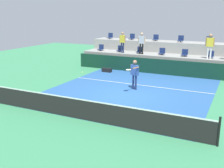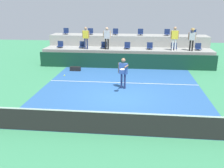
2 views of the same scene
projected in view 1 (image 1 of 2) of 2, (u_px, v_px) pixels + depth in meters
name	position (u px, v px, depth m)	size (l,w,h in m)	color
ground_plane	(124.00, 95.00, 14.89)	(40.00, 40.00, 0.00)	#388456
court_inner_paint	(131.00, 91.00, 15.76)	(9.00, 10.00, 0.01)	#285693
court_service_line	(139.00, 85.00, 16.98)	(9.00, 0.06, 0.00)	white
tennis_net	(86.00, 109.00, 11.29)	(10.48, 0.08, 1.07)	black
sponsor_backboard	(156.00, 66.00, 19.97)	(13.00, 0.16, 1.10)	#0F3323
seating_tier_lower	(161.00, 63.00, 21.08)	(13.00, 1.80, 1.25)	gray
seating_tier_upper	(168.00, 54.00, 22.54)	(13.00, 1.80, 2.10)	gray
stadium_chair_lower_far_left	(101.00, 48.00, 23.04)	(0.44, 0.40, 0.52)	#2D2D33
stadium_chair_lower_left	(120.00, 49.00, 22.29)	(0.44, 0.40, 0.52)	#2D2D33
stadium_chair_lower_mid_left	(140.00, 51.00, 21.56)	(0.44, 0.40, 0.52)	#2D2D33
stadium_chair_lower_center	(162.00, 52.00, 20.80)	(0.44, 0.40, 0.52)	#2D2D33
stadium_chair_lower_mid_right	(185.00, 53.00, 20.07)	(0.44, 0.40, 0.52)	#2D2D33
stadium_chair_lower_right	(210.00, 55.00, 19.30)	(0.44, 0.40, 0.52)	#2D2D33
stadium_chair_upper_far_left	(110.00, 36.00, 24.39)	(0.44, 0.40, 0.52)	#2D2D33
stadium_chair_upper_left	(132.00, 37.00, 23.50)	(0.44, 0.40, 0.52)	#2D2D33
stadium_chair_upper_mid_left	(156.00, 38.00, 22.60)	(0.44, 0.40, 0.52)	#2D2D33
stadium_chair_upper_mid_right	(181.00, 39.00, 21.72)	(0.44, 0.40, 0.52)	#2D2D33
stadium_chair_upper_right	(209.00, 40.00, 20.81)	(0.44, 0.40, 0.52)	#2D2D33
tennis_player	(134.00, 72.00, 15.71)	(0.59, 1.30, 1.75)	navy
spectator_leaning_on_rail	(122.00, 40.00, 21.59)	(0.59, 0.27, 1.67)	navy
spectator_in_grey	(142.00, 41.00, 20.91)	(0.59, 0.26, 1.66)	black
spectator_in_white	(210.00, 44.00, 18.78)	(0.60, 0.23, 1.74)	white
tennis_ball	(83.00, 72.00, 16.64)	(0.07, 0.07, 0.07)	#CCE033
equipment_bag	(107.00, 70.00, 20.63)	(0.76, 0.28, 0.30)	black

